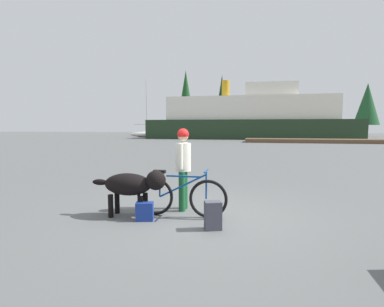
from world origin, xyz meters
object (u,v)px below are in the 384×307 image
at_px(handbag_pannier, 145,211).
at_px(sailboat_moored, 147,134).
at_px(person_cyclist, 183,161).
at_px(backpack, 213,215).
at_px(bicycle, 180,196).
at_px(dog, 133,185).
at_px(ferry_boat, 250,119).

bearing_deg(handbag_pannier, sailboat_moored, 110.19).
bearing_deg(person_cyclist, backpack, -54.34).
bearing_deg(bicycle, sailboat_moored, 111.08).
xyz_separation_m(bicycle, sailboat_moored, (-16.06, 41.66, 0.14)).
xyz_separation_m(handbag_pannier, sailboat_moored, (-15.47, 42.05, 0.37)).
distance_m(dog, sailboat_moored, 44.51).
height_order(dog, handbag_pannier, dog).
xyz_separation_m(dog, sailboat_moored, (-15.15, 41.85, -0.09)).
relative_size(backpack, handbag_pannier, 1.41).
xyz_separation_m(dog, backpack, (1.63, -0.42, -0.38)).
bearing_deg(bicycle, backpack, -40.21).
bearing_deg(bicycle, person_cyclist, 96.88).
relative_size(bicycle, sailboat_moored, 0.19).
bearing_deg(bicycle, ferry_boat, 88.92).
bearing_deg(ferry_boat, handbag_pannier, -91.95).
height_order(dog, backpack, dog).
bearing_deg(person_cyclist, handbag_pannier, -121.71).
xyz_separation_m(backpack, ferry_boat, (0.00, 38.91, 2.62)).
xyz_separation_m(person_cyclist, sailboat_moored, (-16.00, 41.19, -0.49)).
height_order(bicycle, backpack, bicycle).
xyz_separation_m(ferry_boat, sailboat_moored, (-16.78, 3.36, -2.32)).
relative_size(dog, sailboat_moored, 0.16).
height_order(bicycle, handbag_pannier, bicycle).
bearing_deg(sailboat_moored, dog, -70.10).
xyz_separation_m(person_cyclist, handbag_pannier, (-0.53, -0.86, -0.86)).
bearing_deg(backpack, person_cyclist, 125.66).
relative_size(bicycle, ferry_boat, 0.06).
bearing_deg(ferry_boat, dog, -92.42).
bearing_deg(backpack, bicycle, 139.79).
height_order(bicycle, dog, bicycle).
bearing_deg(sailboat_moored, backpack, -68.35).
relative_size(ferry_boat, sailboat_moored, 3.04).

